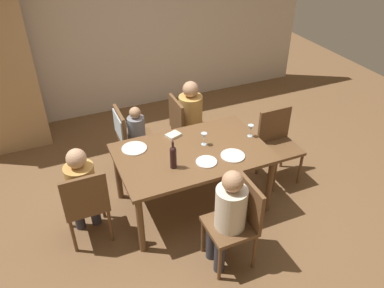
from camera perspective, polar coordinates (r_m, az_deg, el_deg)
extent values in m
plane|color=brown|center=(4.68, 0.00, -8.73)|extent=(10.00, 10.00, 0.00)
cube|color=beige|center=(6.30, -10.33, 16.60)|extent=(6.40, 0.12, 2.70)
cube|color=brown|center=(4.22, 0.00, -1.35)|extent=(1.65, 1.04, 0.04)
cylinder|color=brown|center=(3.95, -7.62, -11.84)|extent=(0.07, 0.07, 0.72)
cylinder|color=brown|center=(4.45, 11.37, -6.14)|extent=(0.07, 0.07, 0.72)
cylinder|color=brown|center=(4.62, -10.91, -4.36)|extent=(0.07, 0.07, 0.72)
cylinder|color=brown|center=(5.04, 5.83, -0.18)|extent=(0.07, 0.07, 0.72)
cylinder|color=brown|center=(5.52, 0.83, 1.60)|extent=(0.04, 0.04, 0.44)
cylinder|color=brown|center=(5.23, 2.54, -0.44)|extent=(0.04, 0.04, 0.44)
cylinder|color=brown|center=(5.40, -2.85, 0.74)|extent=(0.04, 0.04, 0.44)
cylinder|color=brown|center=(5.11, -1.31, -1.40)|extent=(0.04, 0.04, 0.44)
cube|color=brown|center=(5.18, -0.20, 2.37)|extent=(0.44, 0.44, 0.04)
cube|color=brown|center=(4.99, -2.32, 4.23)|extent=(0.04, 0.44, 0.44)
cylinder|color=brown|center=(3.79, 4.12, -17.29)|extent=(0.04, 0.04, 0.44)
cylinder|color=brown|center=(4.01, 1.60, -13.44)|extent=(0.04, 0.04, 0.44)
cylinder|color=brown|center=(3.93, 9.25, -15.40)|extent=(0.04, 0.04, 0.44)
cylinder|color=brown|center=(4.14, 6.48, -11.83)|extent=(0.04, 0.04, 0.44)
cube|color=brown|center=(3.78, 5.56, -12.02)|extent=(0.44, 0.44, 0.04)
cube|color=brown|center=(3.70, 8.52, -8.47)|extent=(0.04, 0.44, 0.44)
cylinder|color=brown|center=(4.46, -17.93, -9.55)|extent=(0.04, 0.04, 0.44)
cylinder|color=brown|center=(4.48, -13.13, -8.43)|extent=(0.04, 0.04, 0.44)
cylinder|color=brown|center=(4.18, -17.16, -12.91)|extent=(0.04, 0.04, 0.44)
cylinder|color=brown|center=(4.20, -12.00, -11.68)|extent=(0.04, 0.04, 0.44)
cube|color=brown|center=(4.16, -15.55, -8.23)|extent=(0.44, 0.44, 0.04)
cube|color=brown|center=(3.86, -15.54, -7.43)|extent=(0.44, 0.04, 0.44)
cylinder|color=brown|center=(5.31, -6.50, -0.12)|extent=(0.04, 0.04, 0.44)
cylinder|color=brown|center=(5.01, -5.15, -2.35)|extent=(0.04, 0.04, 0.44)
cylinder|color=brown|center=(5.23, -10.44, -1.04)|extent=(0.04, 0.04, 0.44)
cylinder|color=brown|center=(4.93, -9.32, -3.37)|extent=(0.04, 0.04, 0.44)
cube|color=brown|center=(4.98, -8.07, 0.56)|extent=(0.44, 0.44, 0.04)
cube|color=brown|center=(4.82, -10.56, 2.43)|extent=(0.04, 0.44, 0.44)
cube|color=#ADC6D6|center=(4.81, -10.59, 2.65)|extent=(0.07, 0.40, 0.31)
cylinder|color=brown|center=(5.02, 15.70, -3.60)|extent=(0.04, 0.04, 0.44)
cylinder|color=brown|center=(4.82, 12.10, -4.76)|extent=(0.04, 0.04, 0.44)
cylinder|color=brown|center=(5.25, 13.25, -1.32)|extent=(0.04, 0.04, 0.44)
cylinder|color=brown|center=(5.06, 9.73, -2.32)|extent=(0.04, 0.04, 0.44)
cube|color=brown|center=(4.89, 13.04, -0.71)|extent=(0.44, 0.44, 0.04)
cube|color=brown|center=(4.90, 12.09, 2.81)|extent=(0.44, 0.04, 0.44)
cylinder|color=#33333D|center=(5.43, 0.81, 1.08)|extent=(0.11, 0.11, 0.46)
cylinder|color=#33333D|center=(5.28, 1.64, 0.08)|extent=(0.11, 0.11, 0.46)
cylinder|color=tan|center=(5.06, -0.21, 4.65)|extent=(0.31, 0.31, 0.47)
sphere|color=tan|center=(4.90, -0.22, 8.12)|extent=(0.21, 0.21, 0.21)
cylinder|color=#33333D|center=(3.86, 4.13, -15.89)|extent=(0.11, 0.11, 0.46)
cylinder|color=#33333D|center=(3.96, 2.93, -14.10)|extent=(0.11, 0.11, 0.46)
cylinder|color=beige|center=(3.63, 5.76, -9.52)|extent=(0.30, 0.30, 0.45)
sphere|color=tan|center=(3.41, 6.06, -5.53)|extent=(0.20, 0.20, 0.20)
cylinder|color=#33333D|center=(4.42, -16.55, -9.59)|extent=(0.11, 0.11, 0.46)
cylinder|color=#33333D|center=(4.42, -14.29, -9.06)|extent=(0.11, 0.11, 0.46)
cylinder|color=tan|center=(4.02, -16.03, -5.82)|extent=(0.30, 0.30, 0.45)
sphere|color=tan|center=(3.83, -16.78, -2.07)|extent=(0.20, 0.20, 0.20)
cylinder|color=#33333D|center=(5.18, -7.01, -0.96)|extent=(0.08, 0.08, 0.46)
cylinder|color=#33333D|center=(5.08, -6.57, -1.72)|extent=(0.08, 0.08, 0.46)
cylinder|color=gray|center=(4.89, -8.22, 2.18)|extent=(0.22, 0.22, 0.33)
sphere|color=tan|center=(4.77, -8.45, 4.61)|extent=(0.14, 0.14, 0.14)
cylinder|color=black|center=(3.92, -2.79, -2.25)|extent=(0.07, 0.07, 0.21)
sphere|color=black|center=(3.86, -2.84, -0.87)|extent=(0.07, 0.07, 0.07)
cylinder|color=black|center=(3.83, -2.86, -0.22)|extent=(0.03, 0.03, 0.09)
cylinder|color=silver|center=(4.51, 8.55, 1.18)|extent=(0.06, 0.06, 0.00)
cylinder|color=silver|center=(4.49, 8.59, 1.58)|extent=(0.01, 0.01, 0.07)
cone|color=silver|center=(4.46, 8.67, 2.36)|extent=(0.07, 0.07, 0.07)
cylinder|color=silver|center=(4.32, 1.77, -0.05)|extent=(0.06, 0.06, 0.00)
cylinder|color=silver|center=(4.30, 1.78, 0.36)|extent=(0.01, 0.01, 0.07)
cone|color=silver|center=(4.26, 1.79, 1.18)|extent=(0.07, 0.07, 0.07)
cylinder|color=white|center=(4.04, 2.15, -2.65)|extent=(0.22, 0.22, 0.01)
cylinder|color=silver|center=(4.29, -8.55, -0.65)|extent=(0.28, 0.28, 0.01)
cylinder|color=silver|center=(4.15, 6.05, -1.74)|extent=(0.26, 0.26, 0.01)
cube|color=beige|center=(4.46, -2.79, 1.33)|extent=(0.19, 0.17, 0.03)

